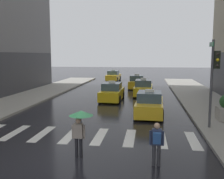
# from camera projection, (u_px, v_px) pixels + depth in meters

# --- Properties ---
(ground_plane) EXTENTS (160.00, 160.00, 0.00)m
(ground_plane) POSITION_uv_depth(u_px,v_px,m) (67.00, 159.00, 10.36)
(ground_plane) COLOR black
(crosswalk_markings) EXTENTS (11.30, 2.80, 0.01)m
(crosswalk_markings) POSITION_uv_depth(u_px,v_px,m) (85.00, 136.00, 13.30)
(crosswalk_markings) COLOR silver
(crosswalk_markings) RESTS_ON ground
(traffic_light_pole) EXTENTS (0.44, 0.84, 4.80)m
(traffic_light_pole) POSITION_uv_depth(u_px,v_px,m) (214.00, 71.00, 13.90)
(traffic_light_pole) COLOR #47474C
(traffic_light_pole) RESTS_ON curb_right
(taxi_lead) EXTENTS (2.06, 4.60, 1.80)m
(taxi_lead) POSITION_uv_depth(u_px,v_px,m) (149.00, 104.00, 17.90)
(taxi_lead) COLOR gold
(taxi_lead) RESTS_ON ground
(taxi_second) EXTENTS (2.00, 4.57, 1.80)m
(taxi_second) POSITION_uv_depth(u_px,v_px,m) (112.00, 92.00, 23.71)
(taxi_second) COLOR yellow
(taxi_second) RESTS_ON ground
(taxi_third) EXTENTS (2.01, 4.58, 1.80)m
(taxi_third) POSITION_uv_depth(u_px,v_px,m) (143.00, 88.00, 26.60)
(taxi_third) COLOR yellow
(taxi_third) RESTS_ON ground
(taxi_fourth) EXTENTS (2.03, 4.59, 1.80)m
(taxi_fourth) POSITION_uv_depth(u_px,v_px,m) (137.00, 82.00, 32.36)
(taxi_fourth) COLOR gold
(taxi_fourth) RESTS_ON ground
(taxi_fifth) EXTENTS (2.12, 4.62, 1.80)m
(taxi_fifth) POSITION_uv_depth(u_px,v_px,m) (113.00, 76.00, 42.12)
(taxi_fifth) COLOR gold
(taxi_fifth) RESTS_ON ground
(pedestrian_with_umbrella) EXTENTS (0.96, 0.96, 1.94)m
(pedestrian_with_umbrella) POSITION_uv_depth(u_px,v_px,m) (80.00, 121.00, 10.27)
(pedestrian_with_umbrella) COLOR black
(pedestrian_with_umbrella) RESTS_ON ground
(pedestrian_with_backpack) EXTENTS (0.55, 0.43, 1.65)m
(pedestrian_with_backpack) POSITION_uv_depth(u_px,v_px,m) (157.00, 141.00, 9.54)
(pedestrian_with_backpack) COLOR #333338
(pedestrian_with_backpack) RESTS_ON ground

